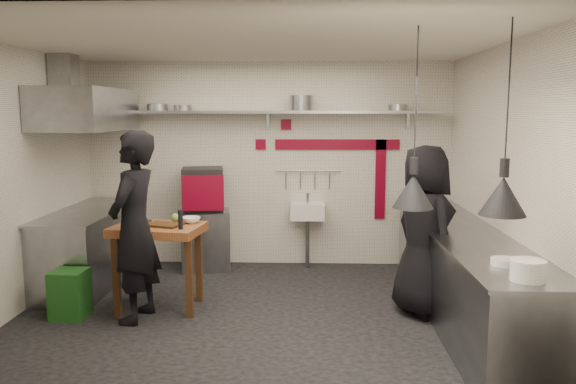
{
  "coord_description": "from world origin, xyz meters",
  "views": [
    {
      "loc": [
        0.55,
        -5.63,
        2.12
      ],
      "look_at": [
        0.34,
        0.3,
        1.27
      ],
      "focal_mm": 35.0,
      "sensor_mm": 36.0,
      "label": 1
    }
  ],
  "objects_px": {
    "prep_table": "(159,267)",
    "chef_left": "(134,227)",
    "chef_right": "(424,231)",
    "combi_oven": "(203,189)",
    "oven_stand": "(206,240)",
    "green_bin": "(70,294)"
  },
  "relations": [
    {
      "from": "prep_table",
      "to": "chef_left",
      "type": "distance_m",
      "value": 0.63
    },
    {
      "from": "chef_right",
      "to": "chef_left",
      "type": "bearing_deg",
      "value": 72.19
    },
    {
      "from": "combi_oven",
      "to": "chef_right",
      "type": "bearing_deg",
      "value": -41.51
    },
    {
      "from": "combi_oven",
      "to": "chef_right",
      "type": "distance_m",
      "value": 3.11
    },
    {
      "from": "oven_stand",
      "to": "green_bin",
      "type": "relative_size",
      "value": 1.6
    },
    {
      "from": "prep_table",
      "to": "combi_oven",
      "type": "bearing_deg",
      "value": 91.49
    },
    {
      "from": "oven_stand",
      "to": "green_bin",
      "type": "height_order",
      "value": "oven_stand"
    },
    {
      "from": "combi_oven",
      "to": "chef_right",
      "type": "height_order",
      "value": "chef_right"
    },
    {
      "from": "chef_right",
      "to": "green_bin",
      "type": "bearing_deg",
      "value": 70.61
    },
    {
      "from": "oven_stand",
      "to": "prep_table",
      "type": "distance_m",
      "value": 1.61
    },
    {
      "from": "oven_stand",
      "to": "chef_left",
      "type": "height_order",
      "value": "chef_left"
    },
    {
      "from": "prep_table",
      "to": "oven_stand",
      "type": "bearing_deg",
      "value": 90.33
    },
    {
      "from": "green_bin",
      "to": "chef_right",
      "type": "bearing_deg",
      "value": 3.81
    },
    {
      "from": "prep_table",
      "to": "chef_left",
      "type": "height_order",
      "value": "chef_left"
    },
    {
      "from": "combi_oven",
      "to": "chef_left",
      "type": "bearing_deg",
      "value": -109.08
    },
    {
      "from": "combi_oven",
      "to": "chef_left",
      "type": "distance_m",
      "value": 1.97
    },
    {
      "from": "combi_oven",
      "to": "green_bin",
      "type": "xyz_separation_m",
      "value": [
        -1.05,
        -1.9,
        -0.84
      ]
    },
    {
      "from": "chef_left",
      "to": "green_bin",
      "type": "bearing_deg",
      "value": -84.57
    },
    {
      "from": "combi_oven",
      "to": "green_bin",
      "type": "distance_m",
      "value": 2.33
    },
    {
      "from": "chef_left",
      "to": "combi_oven",
      "type": "bearing_deg",
      "value": 178.27
    },
    {
      "from": "combi_oven",
      "to": "chef_left",
      "type": "xyz_separation_m",
      "value": [
        -0.34,
        -1.94,
        -0.12
      ]
    },
    {
      "from": "green_bin",
      "to": "prep_table",
      "type": "height_order",
      "value": "prep_table"
    }
  ]
}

